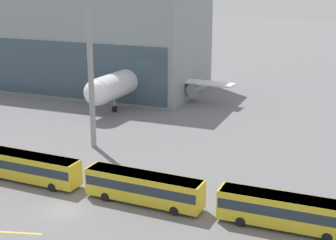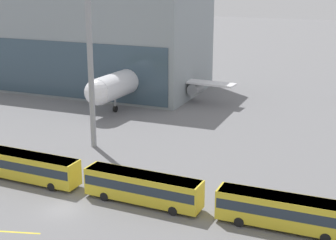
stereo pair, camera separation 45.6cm
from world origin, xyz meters
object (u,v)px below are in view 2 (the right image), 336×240
object	(u,v)px
airliner_at_gate_near	(148,73)
floodlight_mast	(89,29)
shuttle_bus_1	(28,166)
shuttle_bus_3	(284,210)
shuttle_bus_2	(143,186)

from	to	relation	value
airliner_at_gate_near	floodlight_mast	world-z (taller)	floodlight_mast
shuttle_bus_1	airliner_at_gate_near	bearing A→B (deg)	97.44
airliner_at_gate_near	shuttle_bus_3	distance (m)	55.37
shuttle_bus_3	shuttle_bus_1	bearing A→B (deg)	179.79
shuttle_bus_3	floodlight_mast	bearing A→B (deg)	154.66
shuttle_bus_2	floodlight_mast	world-z (taller)	floodlight_mast
airliner_at_gate_near	shuttle_bus_1	size ratio (longest dim) A/B	2.84
shuttle_bus_1	shuttle_bus_2	distance (m)	15.09
shuttle_bus_1	shuttle_bus_3	world-z (taller)	same
shuttle_bus_1	floodlight_mast	distance (m)	20.11
airliner_at_gate_near	floodlight_mast	distance (m)	32.11
shuttle_bus_1	shuttle_bus_2	world-z (taller)	same
shuttle_bus_2	shuttle_bus_3	distance (m)	15.08
shuttle_bus_1	shuttle_bus_2	size ratio (longest dim) A/B	1.00
airliner_at_gate_near	shuttle_bus_2	bearing A→B (deg)	28.16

